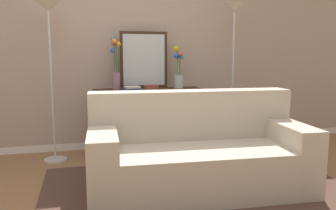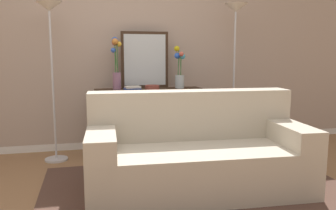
{
  "view_description": "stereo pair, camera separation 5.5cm",
  "coord_description": "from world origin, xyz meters",
  "px_view_note": "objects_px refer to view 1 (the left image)",
  "views": [
    {
      "loc": [
        -0.45,
        -2.5,
        1.22
      ],
      "look_at": [
        0.41,
        0.94,
        0.69
      ],
      "focal_mm": 36.66,
      "sensor_mm": 36.0,
      "label": 1
    },
    {
      "loc": [
        -0.4,
        -2.52,
        1.22
      ],
      "look_at": [
        0.41,
        0.94,
        0.69
      ],
      "focal_mm": 36.66,
      "sensor_mm": 36.0,
      "label": 2
    }
  ],
  "objects_px": {
    "fruit_bowl": "(152,87)",
    "book_stack": "(132,88)",
    "wall_mirror": "(144,60)",
    "vase_tall_flowers": "(115,64)",
    "book_row_under_console": "(122,150)",
    "floor_lamp_right": "(234,36)",
    "floor_lamp_left": "(49,37)",
    "vase_short_flowers": "(179,71)",
    "couch": "(198,155)",
    "console_table": "(149,109)"
  },
  "relations": [
    {
      "from": "vase_short_flowers",
      "to": "fruit_bowl",
      "type": "xyz_separation_m",
      "value": [
        -0.37,
        -0.13,
        -0.19
      ]
    },
    {
      "from": "wall_mirror",
      "to": "book_stack",
      "type": "bearing_deg",
      "value": -126.49
    },
    {
      "from": "couch",
      "to": "floor_lamp_left",
      "type": "height_order",
      "value": "floor_lamp_left"
    },
    {
      "from": "vase_short_flowers",
      "to": "couch",
      "type": "bearing_deg",
      "value": -98.01
    },
    {
      "from": "couch",
      "to": "wall_mirror",
      "type": "xyz_separation_m",
      "value": [
        -0.23,
        1.41,
        0.84
      ]
    },
    {
      "from": "floor_lamp_right",
      "to": "floor_lamp_left",
      "type": "bearing_deg",
      "value": 180.0
    },
    {
      "from": "floor_lamp_left",
      "to": "book_stack",
      "type": "height_order",
      "value": "floor_lamp_left"
    },
    {
      "from": "fruit_bowl",
      "to": "book_stack",
      "type": "xyz_separation_m",
      "value": [
        -0.23,
        0.01,
        -0.01
      ]
    },
    {
      "from": "couch",
      "to": "floor_lamp_left",
      "type": "distance_m",
      "value": 2.09
    },
    {
      "from": "console_table",
      "to": "book_row_under_console",
      "type": "distance_m",
      "value": 0.6
    },
    {
      "from": "book_stack",
      "to": "book_row_under_console",
      "type": "height_order",
      "value": "book_stack"
    },
    {
      "from": "couch",
      "to": "wall_mirror",
      "type": "bearing_deg",
      "value": 99.37
    },
    {
      "from": "wall_mirror",
      "to": "vase_tall_flowers",
      "type": "height_order",
      "value": "wall_mirror"
    },
    {
      "from": "couch",
      "to": "console_table",
      "type": "height_order",
      "value": "couch"
    },
    {
      "from": "couch",
      "to": "book_stack",
      "type": "distance_m",
      "value": 1.32
    },
    {
      "from": "floor_lamp_left",
      "to": "book_stack",
      "type": "distance_m",
      "value": 1.07
    },
    {
      "from": "fruit_bowl",
      "to": "floor_lamp_right",
      "type": "bearing_deg",
      "value": 3.2
    },
    {
      "from": "floor_lamp_left",
      "to": "fruit_bowl",
      "type": "distance_m",
      "value": 1.27
    },
    {
      "from": "wall_mirror",
      "to": "fruit_bowl",
      "type": "relative_size",
      "value": 4.05
    },
    {
      "from": "vase_tall_flowers",
      "to": "fruit_bowl",
      "type": "xyz_separation_m",
      "value": [
        0.41,
        -0.15,
        -0.28
      ]
    },
    {
      "from": "console_table",
      "to": "wall_mirror",
      "type": "bearing_deg",
      "value": 98.58
    },
    {
      "from": "vase_tall_flowers",
      "to": "book_row_under_console",
      "type": "bearing_deg",
      "value": -29.86
    },
    {
      "from": "floor_lamp_left",
      "to": "fruit_bowl",
      "type": "relative_size",
      "value": 10.37
    },
    {
      "from": "vase_short_flowers",
      "to": "book_stack",
      "type": "xyz_separation_m",
      "value": [
        -0.6,
        -0.12,
        -0.19
      ]
    },
    {
      "from": "vase_tall_flowers",
      "to": "book_row_under_console",
      "type": "relative_size",
      "value": 1.56
    },
    {
      "from": "book_stack",
      "to": "floor_lamp_left",
      "type": "bearing_deg",
      "value": 177.09
    },
    {
      "from": "floor_lamp_left",
      "to": "wall_mirror",
      "type": "height_order",
      "value": "floor_lamp_left"
    },
    {
      "from": "book_stack",
      "to": "floor_lamp_right",
      "type": "bearing_deg",
      "value": 2.01
    },
    {
      "from": "vase_tall_flowers",
      "to": "book_row_under_console",
      "type": "distance_m",
      "value": 1.06
    },
    {
      "from": "book_row_under_console",
      "to": "couch",
      "type": "bearing_deg",
      "value": -66.57
    },
    {
      "from": "couch",
      "to": "floor_lamp_right",
      "type": "height_order",
      "value": "floor_lamp_right"
    },
    {
      "from": "couch",
      "to": "floor_lamp_left",
      "type": "relative_size",
      "value": 1.1
    },
    {
      "from": "console_table",
      "to": "book_stack",
      "type": "bearing_deg",
      "value": -154.23
    },
    {
      "from": "wall_mirror",
      "to": "floor_lamp_left",
      "type": "bearing_deg",
      "value": -168.74
    },
    {
      "from": "floor_lamp_right",
      "to": "vase_tall_flowers",
      "type": "distance_m",
      "value": 1.51
    },
    {
      "from": "floor_lamp_right",
      "to": "vase_short_flowers",
      "type": "distance_m",
      "value": 0.82
    },
    {
      "from": "vase_tall_flowers",
      "to": "fruit_bowl",
      "type": "distance_m",
      "value": 0.52
    },
    {
      "from": "book_stack",
      "to": "fruit_bowl",
      "type": "bearing_deg",
      "value": -3.48
    },
    {
      "from": "wall_mirror",
      "to": "book_stack",
      "type": "relative_size",
      "value": 3.39
    },
    {
      "from": "book_row_under_console",
      "to": "book_stack",
      "type": "bearing_deg",
      "value": -42.5
    },
    {
      "from": "couch",
      "to": "fruit_bowl",
      "type": "bearing_deg",
      "value": 99.73
    },
    {
      "from": "couch",
      "to": "fruit_bowl",
      "type": "height_order",
      "value": "couch"
    },
    {
      "from": "floor_lamp_left",
      "to": "vase_tall_flowers",
      "type": "distance_m",
      "value": 0.79
    },
    {
      "from": "book_row_under_console",
      "to": "console_table",
      "type": "bearing_deg",
      "value": 0.0
    },
    {
      "from": "floor_lamp_right",
      "to": "fruit_bowl",
      "type": "bearing_deg",
      "value": -176.8
    },
    {
      "from": "floor_lamp_left",
      "to": "vase_tall_flowers",
      "type": "xyz_separation_m",
      "value": [
        0.72,
        0.09,
        -0.3
      ]
    },
    {
      "from": "vase_short_flowers",
      "to": "book_row_under_console",
      "type": "xyz_separation_m",
      "value": [
        -0.72,
        -0.01,
        -0.96
      ]
    },
    {
      "from": "fruit_bowl",
      "to": "book_stack",
      "type": "bearing_deg",
      "value": 176.52
    },
    {
      "from": "book_stack",
      "to": "wall_mirror",
      "type": "bearing_deg",
      "value": 53.51
    },
    {
      "from": "couch",
      "to": "floor_lamp_right",
      "type": "distance_m",
      "value": 1.86
    }
  ]
}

